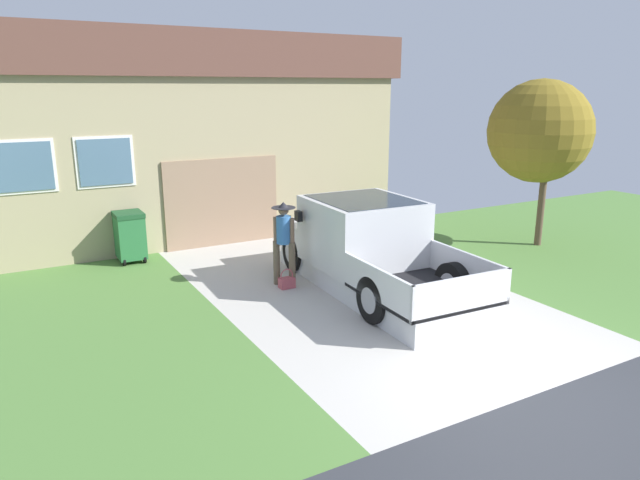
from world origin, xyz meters
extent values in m
cube|color=beige|center=(0.00, 4.50, -0.03)|extent=(5.20, 9.00, 0.06)
cube|color=#4F7C38|center=(8.60, 4.50, -0.03)|extent=(12.00, 9.00, 0.06)
cube|color=silver|center=(0.36, 4.23, 0.21)|extent=(1.98, 5.11, 0.42)
cube|color=silver|center=(0.38, 4.70, 1.06)|extent=(1.99, 2.08, 1.28)
cube|color=#1E2833|center=(0.38, 4.70, 1.44)|extent=(1.76, 1.91, 0.54)
cube|color=silver|center=(0.45, 6.22, 0.70)|extent=(1.95, 1.14, 0.57)
cube|color=black|center=(0.30, 2.71, 0.45)|extent=(1.99, 2.07, 0.06)
cube|color=silver|center=(-0.63, 2.75, 0.72)|extent=(0.15, 1.99, 0.60)
cube|color=silver|center=(1.22, 2.67, 0.72)|extent=(0.15, 1.99, 0.60)
cube|color=silver|center=(0.26, 1.74, 0.72)|extent=(1.91, 0.14, 0.60)
cube|color=black|center=(-0.64, 5.44, 1.34)|extent=(0.11, 0.18, 0.20)
cylinder|color=black|center=(-0.38, 6.10, 0.40)|extent=(0.29, 0.81, 0.80)
cylinder|color=#9E9EA3|center=(-0.38, 6.10, 0.40)|extent=(0.30, 0.45, 0.44)
cylinder|color=black|center=(1.27, 6.03, 0.40)|extent=(0.29, 0.81, 0.80)
cylinder|color=#9E9EA3|center=(1.27, 6.03, 0.40)|extent=(0.30, 0.45, 0.44)
cylinder|color=black|center=(-0.52, 2.94, 0.40)|extent=(0.29, 0.81, 0.80)
cylinder|color=#9E9EA3|center=(-0.52, 2.94, 0.40)|extent=(0.30, 0.45, 0.44)
cylinder|color=black|center=(1.13, 2.87, 0.40)|extent=(0.29, 0.81, 0.80)
cylinder|color=#9E9EA3|center=(1.13, 2.87, 0.40)|extent=(0.30, 0.45, 0.44)
cylinder|color=brown|center=(-1.11, 5.49, 0.44)|extent=(0.13, 0.13, 0.88)
cylinder|color=brown|center=(-0.89, 5.25, 0.44)|extent=(0.13, 0.13, 0.88)
cylinder|color=#3870B2|center=(-1.00, 5.37, 1.12)|extent=(0.29, 0.29, 0.54)
cylinder|color=brown|center=(-1.11, 5.50, 1.07)|extent=(0.09, 0.09, 0.59)
cylinder|color=brown|center=(-0.88, 5.24, 1.07)|extent=(0.09, 0.09, 0.59)
sphere|color=brown|center=(-1.00, 5.37, 1.51)|extent=(0.20, 0.20, 0.20)
cylinder|color=#232328|center=(-1.00, 5.37, 1.56)|extent=(0.47, 0.47, 0.01)
cone|color=#232328|center=(-1.00, 5.37, 1.61)|extent=(0.21, 0.21, 0.11)
cube|color=#B24C56|center=(-1.04, 5.18, 0.10)|extent=(0.29, 0.20, 0.20)
torus|color=#B24C56|center=(-1.04, 5.18, 0.25)|extent=(0.27, 0.02, 0.27)
cube|color=tan|center=(-1.40, 12.32, 2.01)|extent=(10.85, 6.88, 4.02)
cube|color=brown|center=(-1.40, 12.32, 4.55)|extent=(11.29, 7.15, 1.06)
cube|color=#93755B|center=(-0.97, 8.85, 1.07)|extent=(2.87, 0.06, 2.13)
cube|color=slate|center=(-3.60, 8.85, 2.21)|extent=(1.10, 0.05, 1.00)
cube|color=silver|center=(-3.60, 8.87, 2.21)|extent=(1.23, 0.02, 1.12)
cube|color=slate|center=(-5.20, 8.85, 2.21)|extent=(1.10, 0.05, 1.00)
cube|color=silver|center=(-5.20, 8.87, 2.21)|extent=(1.23, 0.02, 1.12)
cylinder|color=brown|center=(5.80, 4.98, 0.92)|extent=(0.17, 0.17, 1.84)
sphere|color=olive|center=(5.51, 4.99, 2.79)|extent=(2.40, 2.40, 2.40)
sphere|color=olive|center=(5.87, 5.09, 2.80)|extent=(1.69, 1.69, 1.69)
sphere|color=olive|center=(5.94, 5.02, 2.59)|extent=(1.72, 1.72, 1.72)
cube|color=#286B38|center=(-3.29, 8.49, 0.56)|extent=(0.58, 0.68, 0.94)
cube|color=#1C4A27|center=(-3.29, 8.49, 1.08)|extent=(0.60, 0.71, 0.10)
cylinder|color=black|center=(-3.51, 8.22, 0.09)|extent=(0.05, 0.18, 0.18)
cylinder|color=black|center=(-3.07, 8.22, 0.09)|extent=(0.05, 0.18, 0.18)
camera|label=1|loc=(-5.69, -4.38, 3.78)|focal=32.32mm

